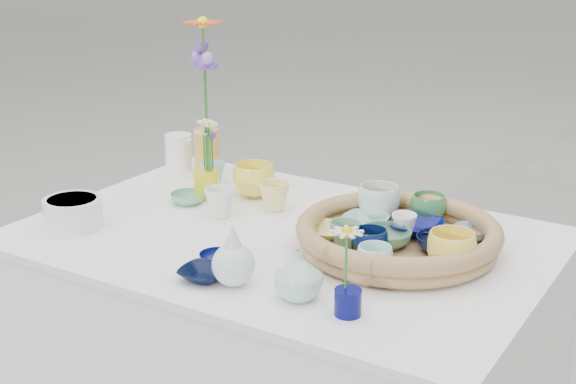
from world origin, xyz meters
The scene contains 32 objects.
wicker_tray centered at (0.28, 0.05, 0.80)m, with size 0.47×0.47×0.08m, color olive, non-canonical shape.
tray_ceramic_0 centered at (0.29, 0.14, 0.80)m, with size 0.13×0.13×0.03m, color #04085E.
tray_ceramic_1 centered at (0.38, 0.06, 0.80)m, with size 0.12×0.12×0.04m, color black.
tray_ceramic_2 centered at (0.43, -0.01, 0.82)m, with size 0.10×0.10×0.08m, color #FCDD4B.
tray_ceramic_3 centered at (0.26, 0.03, 0.80)m, with size 0.12×0.12×0.04m, color #528662.
tray_ceramic_4 centered at (0.19, -0.04, 0.82)m, with size 0.07×0.07×0.07m, color #61976E.
tray_ceramic_5 centered at (0.17, 0.11, 0.80)m, with size 0.11×0.11×0.03m, color #89BDB7.
tray_ceramic_6 centered at (0.16, 0.19, 0.83)m, with size 0.11×0.11×0.08m, color silver.
tray_ceramic_7 centered at (0.27, 0.10, 0.81)m, with size 0.06×0.06×0.06m, color white.
tray_ceramic_8 centered at (0.41, 0.18, 0.80)m, with size 0.09×0.09×0.03m, color #8CAFDC.
tray_ceramic_9 centered at (0.25, -0.04, 0.81)m, with size 0.08×0.08×0.06m, color #06153E.
tray_ceramic_10 centered at (0.11, 0.00, 0.80)m, with size 0.11×0.11×0.03m, color #EAE67B.
tray_ceramic_11 centered at (0.30, -0.12, 0.81)m, with size 0.08×0.08×0.06m, color #B3EEE9.
tray_ceramic_12 centered at (0.28, 0.23, 0.82)m, with size 0.09×0.09×0.07m, color #367D45.
loose_ceramic_0 centered at (-0.23, 0.21, 0.81)m, with size 0.12×0.12×0.09m, color #FFE746.
loose_ceramic_1 centered at (-0.12, 0.14, 0.80)m, with size 0.08×0.08×0.08m, color #F1DD81.
loose_ceramic_2 centered at (-0.34, 0.06, 0.78)m, with size 0.09×0.09×0.03m, color #63A37C.
loose_ceramic_3 centered at (-0.21, 0.03, 0.80)m, with size 0.08×0.08×0.08m, color white.
loose_ceramic_4 centered at (-0.04, -0.23, 0.78)m, with size 0.08×0.08×0.02m, color #050D4A.
loose_ceramic_5 centered at (-0.38, 0.23, 0.80)m, with size 0.07×0.07×0.07m, color #87C8BC.
loose_ceramic_6 centered at (-0.01, -0.31, 0.78)m, with size 0.10×0.10×0.03m, color black.
fluted_bowl centered at (-0.47, -0.23, 0.80)m, with size 0.15×0.15×0.08m, color white, non-canonical shape.
bud_vase_paleblue centered at (0.06, -0.30, 0.84)m, with size 0.09×0.09×0.14m, color silver, non-canonical shape.
bud_vase_seafoam centered at (0.21, -0.28, 0.82)m, with size 0.10×0.10×0.10m, color #A5D4BD.
bud_vase_cobalt centered at (0.33, -0.29, 0.79)m, with size 0.05×0.05×0.05m, color #040750.
single_daisy centered at (0.32, -0.29, 0.88)m, with size 0.08×0.08×0.14m, color white, non-canonical shape.
tall_vase_yellow centered at (-0.46, 0.30, 0.84)m, with size 0.08×0.08×0.14m, color gold.
gerbera centered at (-0.45, 0.28, 1.06)m, with size 0.13×0.13×0.34m, color #FF491D, non-canonical shape.
hydrangea centered at (-0.45, 0.29, 1.01)m, with size 0.09×0.09×0.30m, color purple, non-canonical shape.
white_pitcher centered at (-0.57, 0.30, 0.82)m, with size 0.12×0.08×0.11m, color white, non-canonical shape.
daisy_cup centered at (-0.34, 0.13, 0.80)m, with size 0.07×0.07×0.08m, color yellow.
daisy_posy centered at (-0.32, 0.14, 0.91)m, with size 0.08×0.08×0.15m, color white, non-canonical shape.
Camera 1 is at (0.96, -1.54, 1.49)m, focal length 50.00 mm.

